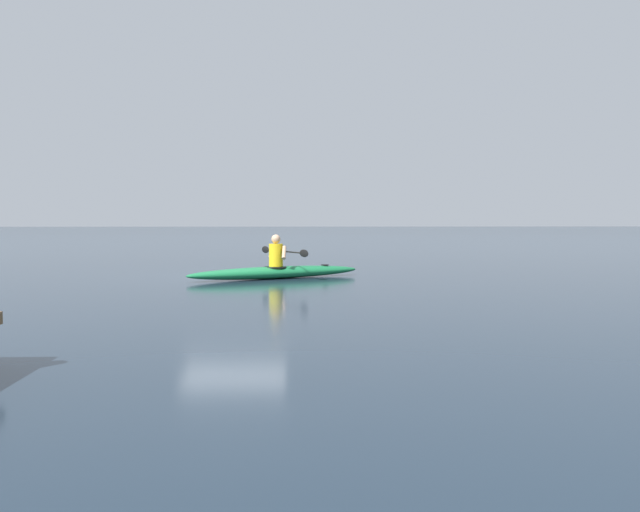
% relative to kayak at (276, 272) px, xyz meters
% --- Properties ---
extents(ground_plane, '(160.00, 160.00, 0.00)m').
position_rel_kayak_xyz_m(ground_plane, '(1.04, -0.76, -0.14)').
color(ground_plane, '#1E2D3D').
extents(kayak, '(4.12, 2.52, 0.28)m').
position_rel_kayak_xyz_m(kayak, '(0.00, 0.00, 0.00)').
color(kayak, '#19723F').
rests_on(kayak, ground).
extents(kayaker, '(1.14, 2.14, 0.74)m').
position_rel_kayak_xyz_m(kayaker, '(-0.02, -0.01, 0.46)').
color(kayaker, yellow).
rests_on(kayaker, kayak).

